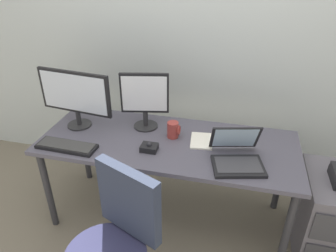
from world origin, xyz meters
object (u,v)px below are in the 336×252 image
Objects in this scene: paper_notepad at (201,141)px; banana at (242,138)px; keyboard at (67,146)px; file_cabinet at (331,216)px; laptop at (237,155)px; monitor_side at (145,98)px; monitor_main at (75,95)px; trackball_mouse at (149,147)px; coffee_mug at (173,130)px.

banana reaches higher than paper_notepad.
keyboard is 2.18× the size of banana.
file_cabinet is 0.82m from laptop.
file_cabinet is 1.52m from monitor_side.
monitor_main is 5.18× the size of trackball_mouse.
laptop is at bearing 5.42° from keyboard.
banana is (0.71, -0.03, -0.22)m from monitor_side.
coffee_mug is 0.56× the size of paper_notepad.
paper_notepad is 1.09× the size of banana.
laptop is at bearing 0.26° from trackball_mouse.
monitor_main is at bearing 177.21° from file_cabinet.
laptop reaches higher than file_cabinet.
trackball_mouse is (-0.57, -0.00, -0.03)m from laptop.
monitor_side is at bearing 177.81° from banana.
paper_notepad is 0.28m from banana.
trackball_mouse is 0.58× the size of banana.
trackball_mouse is at bearing -155.58° from banana.
monitor_side is at bearing 42.81° from keyboard.
monitor_side is 1.09× the size of laptop.
monitor_side is 0.31m from coffee_mug.
laptop is at bearing -36.99° from paper_notepad.
banana is at bearing 8.06° from coffee_mug.
laptop is 0.31m from paper_notepad.
coffee_mug is (-0.45, 0.20, 0.01)m from laptop.
laptop is at bearing -9.24° from monitor_main.
file_cabinet is at bearing 6.61° from keyboard.
monitor_main is at bearing -179.39° from coffee_mug.
monitor_side is at bearing 157.93° from coffee_mug.
keyboard is at bearing -155.35° from coffee_mug.
monitor_side is 0.63m from keyboard.
coffee_mug is 0.48m from banana.
file_cabinet is 1.46× the size of keyboard.
monitor_main is at bearing 179.65° from paper_notepad.
monitor_side is (0.49, 0.10, -0.02)m from monitor_main.
trackball_mouse is at bearing -17.66° from monitor_main.
keyboard is (0.06, -0.30, -0.24)m from monitor_main.
paper_notepad is at bearing 143.01° from laptop.
monitor_side reaches higher than file_cabinet.
monitor_side reaches higher than paper_notepad.
laptop is 0.27m from banana.
file_cabinet is 1.01m from paper_notepad.
trackball_mouse reaches higher than keyboard.
keyboard is 0.56m from trackball_mouse.
laptop is 3.32× the size of coffee_mug.
laptop is at bearing -23.84° from coffee_mug.
monitor_main is 0.50m from monitor_side.
trackball_mouse is (0.61, -0.19, -0.23)m from monitor_main.
coffee_mug reaches higher than trackball_mouse.
keyboard is 3.77× the size of trackball_mouse.
paper_notepad is at bearing 18.55° from keyboard.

